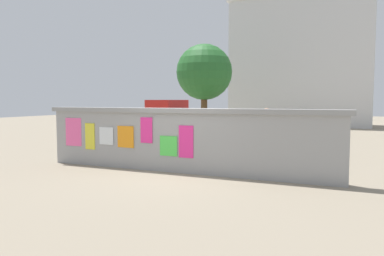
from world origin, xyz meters
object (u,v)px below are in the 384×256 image
object	(u,v)px
motorcycle	(311,142)
tree_roadside	(204,72)
auto_rickshaw_truck	(187,123)
bicycle_near	(164,146)
person_walking	(266,130)

from	to	relation	value
motorcycle	tree_roadside	distance (m)	10.73
auto_rickshaw_truck	motorcycle	xyz separation A→B (m)	(4.95, -1.03, -0.44)
motorcycle	bicycle_near	bearing A→B (deg)	-153.47
auto_rickshaw_truck	tree_roadside	xyz separation A→B (m)	(-1.87, 6.70, 2.58)
tree_roadside	auto_rickshaw_truck	bearing A→B (deg)	-74.42
auto_rickshaw_truck	tree_roadside	bearing A→B (deg)	105.58
bicycle_near	person_walking	xyz separation A→B (m)	(3.30, -0.05, 0.62)
bicycle_near	person_walking	distance (m)	3.36
motorcycle	bicycle_near	xyz separation A→B (m)	(-4.33, -2.16, -0.10)
motorcycle	person_walking	bearing A→B (deg)	-114.86
motorcycle	tree_roadside	xyz separation A→B (m)	(-6.82, 7.72, 3.02)
auto_rickshaw_truck	motorcycle	world-z (taller)	auto_rickshaw_truck
auto_rickshaw_truck	motorcycle	distance (m)	5.07
person_walking	auto_rickshaw_truck	bearing A→B (deg)	140.47
auto_rickshaw_truck	person_walking	bearing A→B (deg)	-39.53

